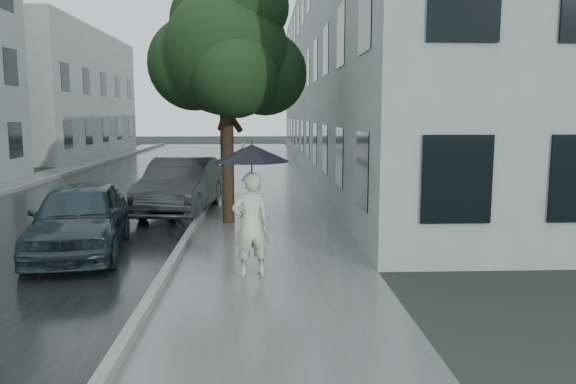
{
  "coord_description": "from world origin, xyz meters",
  "views": [
    {
      "loc": [
        0.03,
        -7.74,
        2.7
      ],
      "look_at": [
        0.49,
        2.21,
        1.3
      ],
      "focal_mm": 35.0,
      "sensor_mm": 36.0,
      "label": 1
    }
  ],
  "objects_px": {
    "street_tree": "(226,51)",
    "car_near": "(80,218)",
    "car_far": "(181,185)",
    "pedestrian": "(251,224)",
    "lamp_post": "(217,102)"
  },
  "relations": [
    {
      "from": "street_tree",
      "to": "car_near",
      "type": "relative_size",
      "value": 1.5
    },
    {
      "from": "car_near",
      "to": "car_far",
      "type": "bearing_deg",
      "value": 65.41
    },
    {
      "from": "pedestrian",
      "to": "car_far",
      "type": "relative_size",
      "value": 0.39
    },
    {
      "from": "lamp_post",
      "to": "car_far",
      "type": "height_order",
      "value": "lamp_post"
    },
    {
      "from": "street_tree",
      "to": "lamp_post",
      "type": "bearing_deg",
      "value": 97.4
    },
    {
      "from": "lamp_post",
      "to": "car_near",
      "type": "distance_m",
      "value": 8.57
    },
    {
      "from": "car_near",
      "to": "lamp_post",
      "type": "bearing_deg",
      "value": 66.92
    },
    {
      "from": "street_tree",
      "to": "car_far",
      "type": "relative_size",
      "value": 1.36
    },
    {
      "from": "lamp_post",
      "to": "car_near",
      "type": "relative_size",
      "value": 1.32
    },
    {
      "from": "street_tree",
      "to": "car_near",
      "type": "height_order",
      "value": "street_tree"
    },
    {
      "from": "pedestrian",
      "to": "lamp_post",
      "type": "bearing_deg",
      "value": -99.11
    },
    {
      "from": "pedestrian",
      "to": "lamp_post",
      "type": "relative_size",
      "value": 0.32
    },
    {
      "from": "car_near",
      "to": "street_tree",
      "type": "bearing_deg",
      "value": 40.44
    },
    {
      "from": "car_near",
      "to": "pedestrian",
      "type": "bearing_deg",
      "value": -35.94
    },
    {
      "from": "car_far",
      "to": "lamp_post",
      "type": "bearing_deg",
      "value": 83.33
    }
  ]
}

